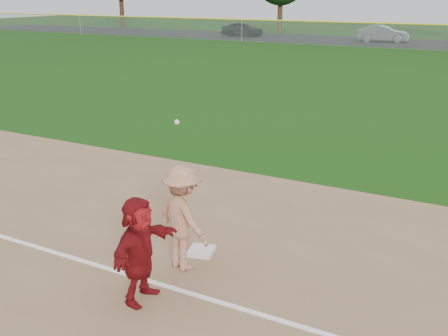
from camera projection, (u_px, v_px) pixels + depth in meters
The scene contains 7 objects.
ground at pixel (181, 263), 9.60m from camera, with size 160.00×160.00×0.00m, color #14410C.
foul_line at pixel (153, 282), 8.93m from camera, with size 60.00×0.10×0.01m, color white.
first_base at pixel (201, 251), 9.90m from camera, with size 0.42×0.42×0.09m, color white.
base_runner at pixel (139, 250), 8.20m from camera, with size 1.51×0.48×1.63m, color maroon.
car_left at pixel (243, 29), 58.24m from camera, with size 1.74×4.32×1.47m, color black.
car_mid at pixel (383, 34), 51.56m from camera, with size 1.60×4.60×1.52m, color #56595E.
first_base_play at pixel (182, 218), 9.16m from camera, with size 1.29×0.99×2.51m.
Camera 1 is at (4.93, -7.17, 4.44)m, focal length 45.00 mm.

